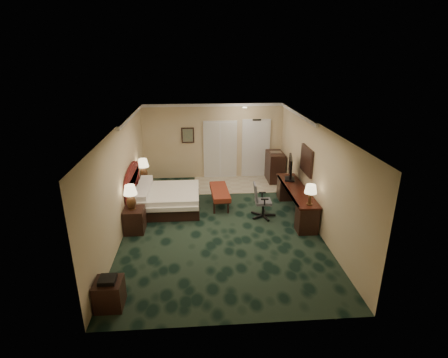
{
  "coord_description": "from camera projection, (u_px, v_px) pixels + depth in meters",
  "views": [
    {
      "loc": [
        -0.54,
        -8.48,
        4.42
      ],
      "look_at": [
        0.15,
        0.6,
        1.06
      ],
      "focal_mm": 28.0,
      "sensor_mm": 36.0,
      "label": 1
    }
  ],
  "objects": [
    {
      "name": "tv",
      "position": [
        290.0,
        168.0,
        10.39
      ],
      "size": [
        0.27,
        0.91,
        0.71
      ],
      "primitive_type": "cube",
      "rotation": [
        0.0,
        0.0,
        -0.22
      ],
      "color": "black",
      "rests_on": "desk"
    },
    {
      "name": "crown_molding",
      "position": [
        220.0,
        127.0,
        8.59
      ],
      "size": [
        5.0,
        7.5,
        0.1
      ],
      "primitive_type": null,
      "color": "white",
      "rests_on": "wall_back"
    },
    {
      "name": "nightstand_far",
      "position": [
        146.0,
        187.0,
        11.32
      ],
      "size": [
        0.43,
        0.49,
        0.53
      ],
      "primitive_type": "cube",
      "color": "black",
      "rests_on": "ground"
    },
    {
      "name": "lamp_far",
      "position": [
        143.0,
        169.0,
        11.11
      ],
      "size": [
        0.38,
        0.38,
        0.68
      ],
      "primitive_type": null,
      "rotation": [
        0.0,
        0.0,
        -0.05
      ],
      "color": "black",
      "rests_on": "nightstand_far"
    },
    {
      "name": "nightstand_near",
      "position": [
        135.0,
        220.0,
        8.99
      ],
      "size": [
        0.5,
        0.58,
        0.63
      ],
      "primitive_type": "cube",
      "color": "black",
      "rests_on": "ground"
    },
    {
      "name": "wall_right",
      "position": [
        314.0,
        174.0,
        9.21
      ],
      "size": [
        0.0,
        7.5,
        2.7
      ],
      "primitive_type": "cube",
      "color": "#D2B683",
      "rests_on": "ground"
    },
    {
      "name": "closet_doors",
      "position": [
        220.0,
        150.0,
        12.63
      ],
      "size": [
        1.2,
        0.06,
        2.1
      ],
      "primitive_type": "cube",
      "color": "silver",
      "rests_on": "ground"
    },
    {
      "name": "desk_lamp",
      "position": [
        310.0,
        195.0,
        8.72
      ],
      "size": [
        0.38,
        0.38,
        0.54
      ],
      "primitive_type": null,
      "rotation": [
        0.0,
        0.0,
        0.26
      ],
      "color": "black",
      "rests_on": "desk"
    },
    {
      "name": "bed",
      "position": [
        168.0,
        200.0,
        10.27
      ],
      "size": [
        1.84,
        1.71,
        0.58
      ],
      "primitive_type": "cube",
      "color": "white",
      "rests_on": "ground"
    },
    {
      "name": "wall_back",
      "position": [
        213.0,
        141.0,
        12.54
      ],
      "size": [
        5.0,
        0.0,
        2.7
      ],
      "primitive_type": "cube",
      "color": "#D2B683",
      "rests_on": "ground"
    },
    {
      "name": "wall_left",
      "position": [
        122.0,
        179.0,
        8.86
      ],
      "size": [
        0.0,
        7.5,
        2.7
      ],
      "primitive_type": "cube",
      "color": "#D2B683",
      "rests_on": "ground"
    },
    {
      "name": "side_table",
      "position": [
        109.0,
        294.0,
        6.34
      ],
      "size": [
        0.5,
        0.5,
        0.54
      ],
      "primitive_type": "cube",
      "color": "black",
      "rests_on": "ground"
    },
    {
      "name": "desk_chair",
      "position": [
        263.0,
        200.0,
        9.72
      ],
      "size": [
        0.6,
        0.57,
        1.0
      ],
      "primitive_type": null,
      "rotation": [
        0.0,
        0.0,
        -0.04
      ],
      "color": "#58585A",
      "rests_on": "ground"
    },
    {
      "name": "ceiling",
      "position": [
        220.0,
        125.0,
        8.57
      ],
      "size": [
        5.0,
        7.5,
        0.0
      ],
      "primitive_type": "cube",
      "color": "white",
      "rests_on": "wall_back"
    },
    {
      "name": "wall_art",
      "position": [
        188.0,
        135.0,
        12.36
      ],
      "size": [
        0.45,
        0.06,
        0.55
      ],
      "primitive_type": "cube",
      "color": "#476659",
      "rests_on": "wall_back"
    },
    {
      "name": "wall_mirror",
      "position": [
        307.0,
        160.0,
        9.7
      ],
      "size": [
        0.05,
        0.95,
        0.75
      ],
      "primitive_type": "cube",
      "color": "white",
      "rests_on": "wall_right"
    },
    {
      "name": "bed_bench",
      "position": [
        220.0,
        197.0,
        10.59
      ],
      "size": [
        0.57,
        1.46,
        0.49
      ],
      "primitive_type": "cube",
      "rotation": [
        0.0,
        0.0,
        0.05
      ],
      "color": "brown",
      "rests_on": "ground"
    },
    {
      "name": "minibar",
      "position": [
        275.0,
        167.0,
        12.47
      ],
      "size": [
        0.55,
        0.98,
        1.04
      ],
      "primitive_type": "cube",
      "color": "black",
      "rests_on": "ground"
    },
    {
      "name": "entry_door",
      "position": [
        256.0,
        149.0,
        12.73
      ],
      "size": [
        1.02,
        0.06,
        2.18
      ],
      "primitive_type": "cube",
      "color": "white",
      "rests_on": "ground"
    },
    {
      "name": "headboard",
      "position": [
        133.0,
        188.0,
        10.02
      ],
      "size": [
        0.12,
        2.0,
        1.4
      ],
      "primitive_type": null,
      "color": "#490914",
      "rests_on": "ground"
    },
    {
      "name": "tile_patch",
      "position": [
        240.0,
        184.0,
        12.28
      ],
      "size": [
        3.2,
        1.7,
        0.01
      ],
      "primitive_type": "cube",
      "color": "#B4A78C",
      "rests_on": "ground"
    },
    {
      "name": "desk",
      "position": [
        296.0,
        201.0,
        9.95
      ],
      "size": [
        0.57,
        2.65,
        0.77
      ],
      "primitive_type": "cube",
      "color": "black",
      "rests_on": "ground"
    },
    {
      "name": "wall_front",
      "position": [
        235.0,
        257.0,
        5.53
      ],
      "size": [
        5.0,
        0.0,
        2.7
      ],
      "primitive_type": "cube",
      "color": "#D2B683",
      "rests_on": "ground"
    },
    {
      "name": "lamp_near",
      "position": [
        131.0,
        197.0,
        8.78
      ],
      "size": [
        0.4,
        0.4,
        0.65
      ],
      "primitive_type": null,
      "rotation": [
        0.0,
        0.0,
        0.17
      ],
      "color": "black",
      "rests_on": "nightstand_near"
    },
    {
      "name": "floor",
      "position": [
        220.0,
        223.0,
        9.5
      ],
      "size": [
        5.0,
        7.5,
        0.0
      ],
      "primitive_type": "cube",
      "color": "black",
      "rests_on": "ground"
    }
  ]
}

